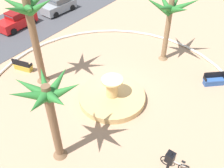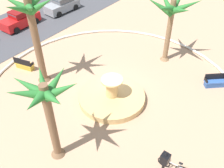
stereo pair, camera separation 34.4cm
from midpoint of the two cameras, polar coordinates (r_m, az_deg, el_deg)
The scene contains 12 objects.
ground_plane at distance 18.70m, azimuth 0.54°, elevation -1.90°, with size 80.00×80.00×0.00m, color tan.
plaza_curb at distance 18.63m, azimuth 0.54°, elevation -1.67°, with size 18.42×18.42×0.20m, color silver.
street_asphalt at distance 27.59m, azimuth -23.00°, elevation 9.87°, with size 48.00×8.00×0.03m, color #424247.
fountain at distance 17.95m, azimuth 0.53°, elevation -2.84°, with size 4.63×4.63×1.85m.
palm_tree_near_fountain at distance 20.50m, azimuth 13.59°, elevation 15.06°, with size 4.41×3.90×5.52m.
palm_tree_by_curb at distance 17.98m, azimuth -16.64°, elevation 12.85°, with size 3.73×3.50×6.74m.
palm_tree_mid_plaza at distance 12.43m, azimuth -13.62°, elevation -3.92°, with size 3.30×3.38×5.43m.
bench_east at distance 20.59m, azimuth 22.31°, elevation 0.37°, with size 1.46×1.51×1.00m.
bench_west at distance 21.89m, azimuth -18.44°, elevation 4.04°, with size 0.89×1.67×1.00m.
bicycle_by_lamppost at distance 14.73m, azimuth 14.06°, elevation -17.27°, with size 0.44×1.72×0.94m.
parked_car_second at distance 28.39m, azimuth -19.35°, elevation 13.44°, with size 4.06×2.03×1.67m.
parked_car_third at distance 30.62m, azimuth -10.66°, elevation 16.91°, with size 4.08×2.07×1.67m.
Camera 2 is at (-11.03, -8.46, 12.51)m, focal length 41.21 mm.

